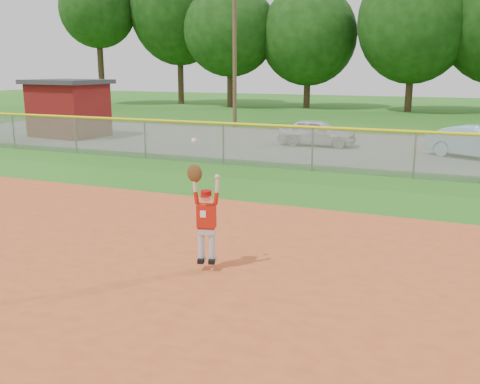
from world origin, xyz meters
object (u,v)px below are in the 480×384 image
at_px(car_white_a, 317,132).
at_px(car_blue, 477,143).
at_px(utility_shed, 68,108).
at_px(ballplayer, 205,214).

relative_size(car_white_a, car_blue, 0.93).
height_order(car_blue, utility_shed, utility_shed).
height_order(car_blue, ballplayer, ballplayer).
height_order(car_white_a, car_blue, car_blue).
relative_size(car_blue, utility_shed, 0.91).
distance_m(car_blue, ballplayer, 15.20).
xyz_separation_m(car_white_a, ballplayer, (2.03, -15.49, 0.41)).
bearing_deg(ballplayer, utility_shed, 136.19).
xyz_separation_m(car_white_a, utility_shed, (-12.51, -1.54, 0.84)).
height_order(car_white_a, utility_shed, utility_shed).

